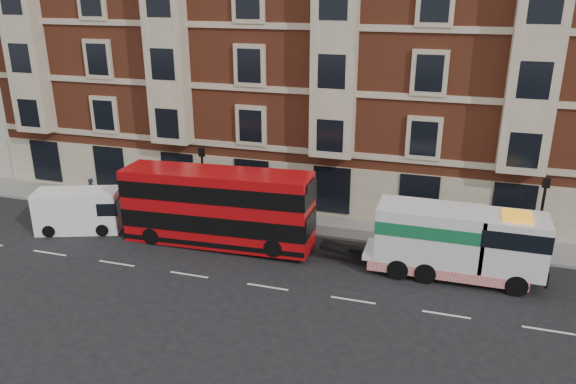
# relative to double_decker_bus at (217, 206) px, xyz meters

# --- Properties ---
(ground) EXTENTS (120.00, 120.00, 0.00)m
(ground) POSITION_rel_double_decker_bus_xyz_m (4.00, -3.58, -2.19)
(ground) COLOR black
(ground) RESTS_ON ground
(sidewalk) EXTENTS (90.00, 3.00, 0.15)m
(sidewalk) POSITION_rel_double_decker_bus_xyz_m (4.00, 3.92, -2.11)
(sidewalk) COLOR slate
(sidewalk) RESTS_ON ground
(victorian_terrace) EXTENTS (45.00, 12.00, 20.40)m
(victorian_terrace) POSITION_rel_double_decker_bus_xyz_m (4.50, 11.42, 7.88)
(victorian_terrace) COLOR brown
(victorian_terrace) RESTS_ON ground
(lamp_post_west) EXTENTS (0.35, 0.15, 4.35)m
(lamp_post_west) POSITION_rel_double_decker_bus_xyz_m (-2.00, 2.62, 0.49)
(lamp_post_west) COLOR black
(lamp_post_west) RESTS_ON sidewalk
(lamp_post_east) EXTENTS (0.35, 0.15, 4.35)m
(lamp_post_east) POSITION_rel_double_decker_bus_xyz_m (16.00, 2.62, 0.49)
(lamp_post_east) COLOR black
(lamp_post_east) RESTS_ON sidewalk
(double_decker_bus) EXTENTS (10.19, 2.34, 4.13)m
(double_decker_bus) POSITION_rel_double_decker_bus_xyz_m (0.00, 0.00, 0.00)
(double_decker_bus) COLOR #B90A0E
(double_decker_bus) RESTS_ON ground
(tow_truck) EXTENTS (8.16, 2.41, 3.40)m
(tow_truck) POSITION_rel_double_decker_bus_xyz_m (12.05, -0.00, -0.38)
(tow_truck) COLOR silver
(tow_truck) RESTS_ON ground
(box_van) EXTENTS (4.90, 3.26, 2.37)m
(box_van) POSITION_rel_double_decker_bus_xyz_m (-8.26, -0.58, -1.02)
(box_van) COLOR white
(box_van) RESTS_ON ground
(pedestrian) EXTENTS (0.75, 0.62, 1.77)m
(pedestrian) POSITION_rel_double_decker_bus_xyz_m (-9.64, 2.57, -1.15)
(pedestrian) COLOR #1A2734
(pedestrian) RESTS_ON sidewalk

